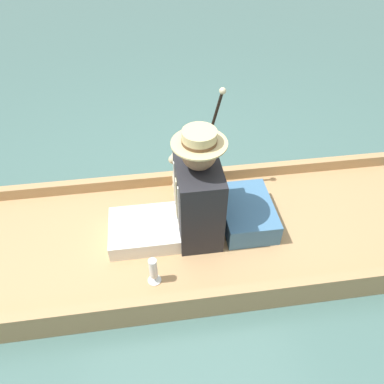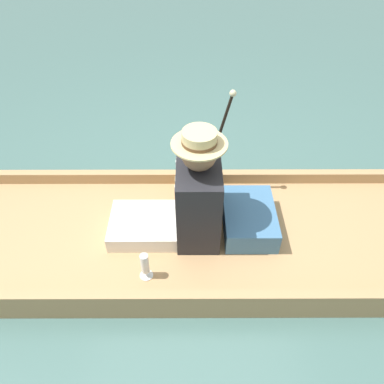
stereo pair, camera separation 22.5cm
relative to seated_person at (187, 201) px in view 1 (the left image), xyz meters
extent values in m
plane|color=#476B66|center=(-0.02, -0.04, -0.40)|extent=(16.00, 16.00, 0.00)
cube|color=tan|center=(-0.02, -0.04, -0.34)|extent=(1.10, 3.24, 0.12)
cube|color=tan|center=(-0.54, -0.04, -0.24)|extent=(0.06, 3.24, 0.09)
cube|color=tan|center=(0.50, -0.04, -0.24)|extent=(0.06, 3.24, 0.09)
cube|color=teal|center=(0.04, -0.41, -0.21)|extent=(0.48, 0.33, 0.16)
cube|color=white|center=(0.00, 0.28, -0.23)|extent=(0.37, 0.44, 0.11)
cube|color=#232328|center=(0.00, -0.07, -0.01)|extent=(0.41, 0.26, 0.54)
cube|color=beige|center=(0.00, 0.06, 0.03)|extent=(0.04, 0.01, 0.30)
cube|color=white|center=(-0.11, 0.06, 0.05)|extent=(0.02, 0.01, 0.33)
cube|color=white|center=(0.11, 0.06, 0.05)|extent=(0.02, 0.01, 0.33)
sphere|color=#936B4C|center=(0.00, -0.07, 0.36)|extent=(0.20, 0.20, 0.20)
cylinder|color=#CCB77F|center=(0.00, -0.07, 0.42)|extent=(0.31, 0.31, 0.01)
cylinder|color=#CCB77F|center=(0.00, -0.07, 0.47)|extent=(0.19, 0.19, 0.07)
cylinder|color=brown|center=(0.00, -0.07, 0.44)|extent=(0.20, 0.20, 0.02)
ellipsoid|color=beige|center=(0.38, -0.02, -0.15)|extent=(0.18, 0.15, 0.27)
sphere|color=beige|center=(0.38, -0.02, 0.04)|extent=(0.15, 0.15, 0.15)
sphere|color=tan|center=(0.38, 0.05, 0.03)|extent=(0.06, 0.06, 0.06)
sphere|color=beige|center=(0.33, -0.02, 0.10)|extent=(0.06, 0.06, 0.06)
sphere|color=beige|center=(0.43, -0.02, 0.10)|extent=(0.06, 0.06, 0.06)
cylinder|color=beige|center=(0.29, -0.02, -0.11)|extent=(0.10, 0.07, 0.12)
cylinder|color=beige|center=(0.48, -0.02, -0.11)|extent=(0.10, 0.07, 0.12)
sphere|color=beige|center=(0.33, 0.02, -0.25)|extent=(0.07, 0.07, 0.07)
sphere|color=beige|center=(0.43, 0.02, -0.25)|extent=(0.07, 0.07, 0.07)
cylinder|color=silver|center=(-0.35, 0.24, -0.28)|extent=(0.08, 0.08, 0.01)
cylinder|color=silver|center=(-0.35, 0.24, -0.26)|extent=(0.01, 0.01, 0.04)
cylinder|color=silver|center=(-0.35, 0.24, -0.16)|extent=(0.05, 0.05, 0.14)
cylinder|color=black|center=(0.43, -0.20, 0.10)|extent=(0.02, 0.20, 0.78)
sphere|color=beige|center=(0.43, -0.28, 0.49)|extent=(0.04, 0.04, 0.04)
camera|label=1|loc=(-1.63, 0.20, 1.61)|focal=35.00mm
camera|label=2|loc=(-1.65, -0.03, 1.61)|focal=35.00mm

